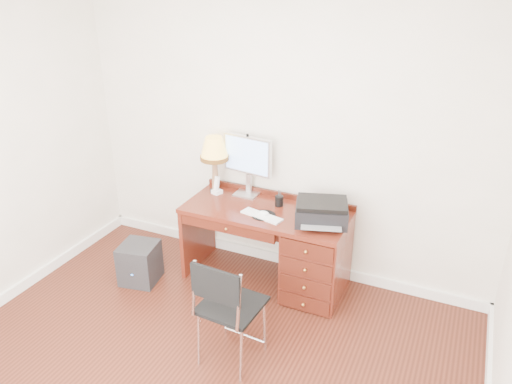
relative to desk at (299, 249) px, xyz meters
The scene contains 12 objects.
ground 1.50m from the desk, 102.93° to the right, with size 4.00×4.00×0.00m, color #36140C.
room_shell 0.91m from the desk, 112.63° to the right, with size 4.00×4.00×4.00m.
desk is the anchor object (origin of this frame).
monitor 0.97m from the desk, 159.49° to the left, with size 0.51×0.19×0.58m.
keyboard 0.48m from the desk, 154.77° to the right, with size 0.39×0.11×0.01m, color white.
mouse_pad 0.47m from the desk, 158.29° to the right, with size 0.21×0.21×0.04m.
printer 0.48m from the desk, ahead, with size 0.52×0.46×0.19m.
leg_lamp 1.20m from the desk, behind, with size 0.27×0.27×0.56m.
phone 0.98m from the desk, behind, with size 0.11×0.11×0.18m.
pen_cup 0.47m from the desk, 154.03° to the left, with size 0.08×0.08×0.10m, color black.
chair 1.14m from the desk, 97.29° to the right, with size 0.46×0.46×0.91m.
equipment_box 1.51m from the desk, 160.20° to the right, with size 0.33×0.33×0.39m, color black.
Camera 1 is at (1.58, -2.30, 2.77)m, focal length 35.00 mm.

